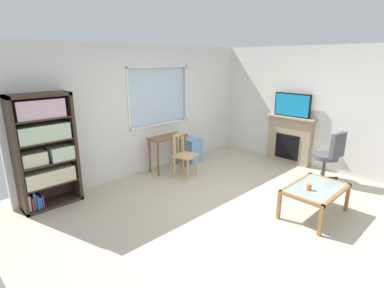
% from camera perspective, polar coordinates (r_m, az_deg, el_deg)
% --- Properties ---
extents(ground, '(6.39, 5.85, 0.02)m').
position_cam_1_polar(ground, '(5.00, 8.67, -11.88)').
color(ground, beige).
extents(wall_back_with_window, '(5.39, 0.15, 2.61)m').
position_cam_1_polar(wall_back_with_window, '(6.24, -9.03, 6.23)').
color(wall_back_with_window, silver).
rests_on(wall_back_with_window, ground).
extents(wall_right, '(0.12, 5.05, 2.61)m').
position_cam_1_polar(wall_right, '(6.92, 23.27, 6.34)').
color(wall_right, silver).
rests_on(wall_right, ground).
extents(bookshelf, '(0.90, 0.38, 1.83)m').
position_cam_1_polar(bookshelf, '(5.18, -26.67, -0.62)').
color(bookshelf, '#38281E').
rests_on(bookshelf, ground).
extents(desk_under_window, '(0.85, 0.38, 0.76)m').
position_cam_1_polar(desk_under_window, '(6.29, -4.77, 0.19)').
color(desk_under_window, brown).
rests_on(desk_under_window, ground).
extents(wooden_chair, '(0.51, 0.49, 0.90)m').
position_cam_1_polar(wooden_chair, '(5.96, -1.56, -2.07)').
color(wooden_chair, tan).
rests_on(wooden_chair, ground).
extents(plastic_drawer_unit, '(0.35, 0.40, 0.55)m').
position_cam_1_polar(plastic_drawer_unit, '(6.90, -0.11, -1.16)').
color(plastic_drawer_unit, '#72ADDB').
rests_on(plastic_drawer_unit, ground).
extents(fireplace, '(0.26, 1.13, 1.08)m').
position_cam_1_polar(fireplace, '(7.14, 18.36, 0.84)').
color(fireplace, tan).
rests_on(fireplace, ground).
extents(tv, '(0.06, 0.84, 0.52)m').
position_cam_1_polar(tv, '(6.97, 18.87, 7.15)').
color(tv, black).
rests_on(tv, fireplace).
extents(office_chair, '(0.58, 0.59, 1.00)m').
position_cam_1_polar(office_chair, '(6.30, 25.14, -1.75)').
color(office_chair, '#4C4C51').
rests_on(office_chair, ground).
extents(coffee_table, '(1.04, 0.67, 0.46)m').
position_cam_1_polar(coffee_table, '(4.89, 22.80, -8.40)').
color(coffee_table, '#8C9E99').
rests_on(coffee_table, ground).
extents(sippy_cup, '(0.07, 0.07, 0.09)m').
position_cam_1_polar(sippy_cup, '(4.72, 21.74, -7.75)').
color(sippy_cup, orange).
rests_on(sippy_cup, coffee_table).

